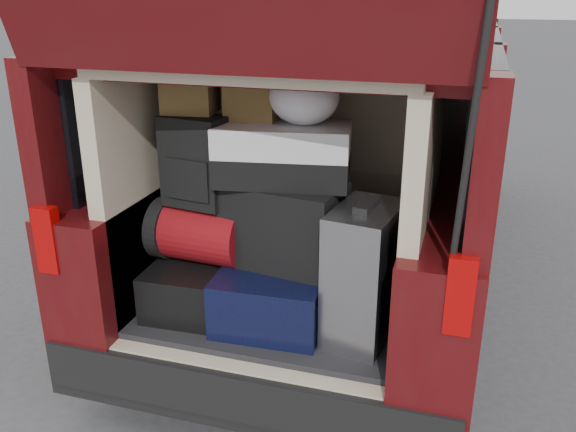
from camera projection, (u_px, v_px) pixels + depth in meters
name	position (u px, v px, depth m)	size (l,w,h in m)	color
ground	(265.00, 422.00, 3.05)	(80.00, 80.00, 0.00)	#373739
minivan	(347.00, 153.00, 4.38)	(1.90, 5.35, 2.77)	black
load_floor	(281.00, 346.00, 3.20)	(1.24, 1.05, 0.55)	black
black_hardshell	(202.00, 281.00, 3.03)	(0.43, 0.59, 0.23)	black
navy_hardshell	(277.00, 290.00, 2.91)	(0.49, 0.60, 0.26)	black
silver_roller	(364.00, 274.00, 2.68)	(0.26, 0.41, 0.62)	silver
red_duffel	(201.00, 232.00, 2.94)	(0.45, 0.29, 0.29)	maroon
black_soft_case	(283.00, 224.00, 2.83)	(0.54, 0.33, 0.39)	black
backpack	(196.00, 161.00, 2.81)	(0.29, 0.18, 0.42)	black
twotone_duffel	(283.00, 154.00, 2.73)	(0.60, 0.31, 0.27)	white
grocery_sack_lower	(190.00, 89.00, 2.77)	(0.23, 0.19, 0.21)	brown
grocery_sack_upper	(253.00, 94.00, 2.76)	(0.23, 0.19, 0.23)	brown
plastic_bag_center	(304.00, 96.00, 2.64)	(0.31, 0.29, 0.25)	white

